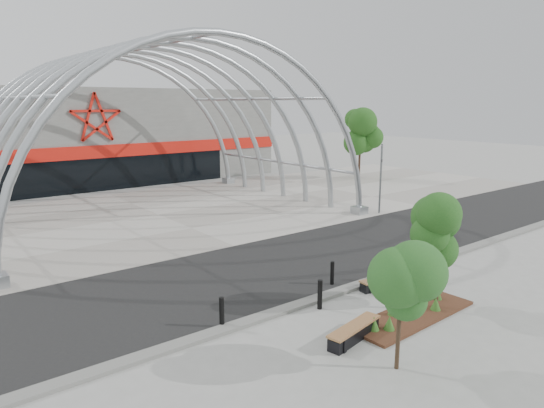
# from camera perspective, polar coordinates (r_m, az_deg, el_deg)

# --- Properties ---
(ground) EXTENTS (140.00, 140.00, 0.00)m
(ground) POSITION_cam_1_polar(r_m,az_deg,el_deg) (18.47, 7.75, -9.95)
(ground) COLOR gray
(ground) RESTS_ON ground
(road) EXTENTS (140.00, 7.00, 0.02)m
(road) POSITION_cam_1_polar(r_m,az_deg,el_deg) (20.90, 0.85, -7.19)
(road) COLOR black
(road) RESTS_ON ground
(forecourt) EXTENTS (60.00, 17.00, 0.04)m
(forecourt) POSITION_cam_1_polar(r_m,az_deg,el_deg) (30.83, -13.23, -1.24)
(forecourt) COLOR #9C968C
(forecourt) RESTS_ON ground
(kerb) EXTENTS (60.00, 0.50, 0.12)m
(kerb) POSITION_cam_1_polar(r_m,az_deg,el_deg) (18.29, 8.32, -9.99)
(kerb) COLOR slate
(kerb) RESTS_ON ground
(arena_building) EXTENTS (34.00, 15.24, 8.00)m
(arena_building) POSITION_cam_1_polar(r_m,az_deg,el_deg) (47.10, -22.76, 7.47)
(arena_building) COLOR slate
(arena_building) RESTS_ON ground
(vault_canopy) EXTENTS (20.80, 15.80, 20.36)m
(vault_canopy) POSITION_cam_1_polar(r_m,az_deg,el_deg) (30.83, -13.23, -1.24)
(vault_canopy) COLOR #A4AAAE
(vault_canopy) RESTS_ON ground
(planting_bed) EXTENTS (4.94, 1.66, 0.52)m
(planting_bed) POSITION_cam_1_polar(r_m,az_deg,el_deg) (16.73, 16.06, -12.25)
(planting_bed) COLOR #3D1E17
(planting_bed) RESTS_ON ground
(signal_pole) EXTENTS (0.20, 0.62, 4.37)m
(signal_pole) POSITION_cam_1_polar(r_m,az_deg,el_deg) (30.70, 12.66, 3.04)
(signal_pole) COLOR slate
(signal_pole) RESTS_ON ground
(street_tree_0) EXTENTS (1.56, 1.56, 3.56)m
(street_tree_0) POSITION_cam_1_polar(r_m,az_deg,el_deg) (12.72, 15.02, -8.15)
(street_tree_0) COLOR black
(street_tree_0) RESTS_ON ground
(street_tree_1) EXTENTS (1.55, 1.55, 3.67)m
(street_tree_1) POSITION_cam_1_polar(r_m,az_deg,el_deg) (16.76, 19.28, -3.31)
(street_tree_1) COLOR #332117
(street_tree_1) RESTS_ON ground
(bench_0) EXTENTS (2.26, 0.88, 0.46)m
(bench_0) POSITION_cam_1_polar(r_m,az_deg,el_deg) (14.85, 9.64, -14.71)
(bench_0) COLOR black
(bench_0) RESTS_ON ground
(bench_1) EXTENTS (1.99, 0.63, 0.41)m
(bench_1) POSITION_cam_1_polar(r_m,az_deg,el_deg) (18.86, 12.80, -9.03)
(bench_1) COLOR black
(bench_1) RESTS_ON ground
(bollard_0) EXTENTS (0.16, 0.16, 0.98)m
(bollard_0) POSITION_cam_1_polar(r_m,az_deg,el_deg) (15.35, -5.93, -12.58)
(bollard_0) COLOR black
(bollard_0) RESTS_ON ground
(bollard_1) EXTENTS (0.16, 0.16, 1.02)m
(bollard_1) POSITION_cam_1_polar(r_m,az_deg,el_deg) (16.61, 5.66, -10.55)
(bollard_1) COLOR black
(bollard_1) RESTS_ON ground
(bollard_2) EXTENTS (0.15, 0.15, 0.92)m
(bollard_2) POSITION_cam_1_polar(r_m,az_deg,el_deg) (18.76, 7.10, -8.08)
(bollard_2) COLOR black
(bollard_2) RESTS_ON ground
(bollard_3) EXTENTS (0.14, 0.14, 0.88)m
(bollard_3) POSITION_cam_1_polar(r_m,az_deg,el_deg) (19.86, 17.33, -7.48)
(bollard_3) COLOR black
(bollard_3) RESTS_ON ground
(bollard_4) EXTENTS (0.17, 0.17, 1.06)m
(bollard_4) POSITION_cam_1_polar(r_m,az_deg,el_deg) (19.43, 13.86, -7.42)
(bollard_4) COLOR black
(bollard_4) RESTS_ON ground
(bg_tree_1) EXTENTS (2.70, 2.70, 5.91)m
(bg_tree_1) POSITION_cam_1_polar(r_m,az_deg,el_deg) (44.88, 10.37, 8.35)
(bg_tree_1) COLOR black
(bg_tree_1) RESTS_ON ground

